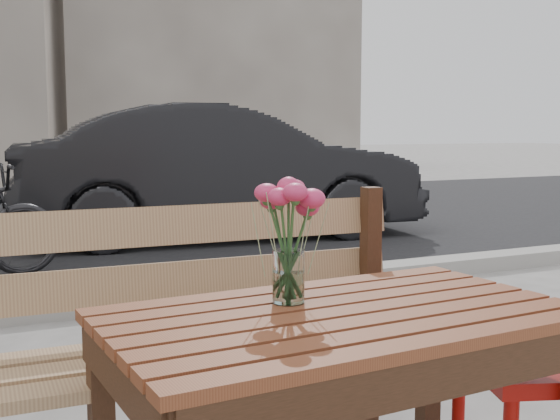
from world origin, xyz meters
name	(u,v)px	position (x,y,z in m)	size (l,w,h in m)	color
street	(46,254)	(0.00, 5.06, 0.03)	(30.00, 8.12, 0.12)	black
main_table	(341,356)	(0.10, 0.09, 0.59)	(1.17, 0.72, 0.70)	brown
main_bench	(177,317)	(-0.15, 0.61, 0.58)	(1.57, 0.52, 0.96)	#99704F
main_vase	(289,225)	(0.02, 0.21, 0.90)	(0.17, 0.17, 0.32)	white
parked_car	(220,172)	(1.82, 5.53, 0.69)	(1.46, 4.17, 1.37)	black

